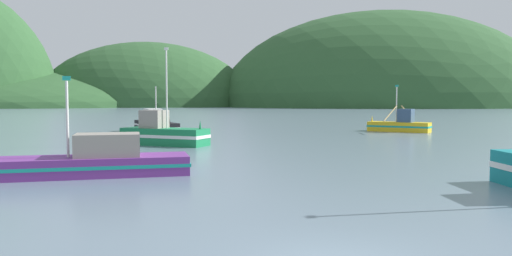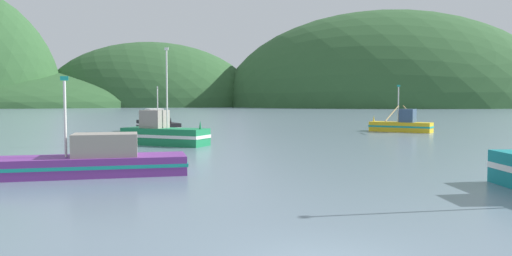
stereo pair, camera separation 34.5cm
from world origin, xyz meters
TOP-DOWN VIEW (x-y plane):
  - hill_far_right at (-127.93, 230.75)m, footprint 176.70×141.36m
  - hill_mid_right at (53.55, 227.13)m, footprint 156.04×124.83m
  - hill_far_center at (-59.78, 226.65)m, footprint 103.50×82.80m
  - fishing_boat_purple at (-10.68, 12.35)m, footprint 11.80×5.37m
  - fishing_boat_green at (-9.67, 27.93)m, footprint 7.29×4.65m
  - fishing_boat_black at (-14.00, 44.07)m, footprint 7.06×10.42m
  - fishing_boat_yellow at (13.05, 43.86)m, footprint 6.67×9.28m

SIDE VIEW (x-z plane):
  - hill_far_right at x=-127.93m, z-range -18.06..18.06m
  - hill_mid_right at x=53.55m, z-range -44.76..44.76m
  - hill_far_center at x=-59.78m, z-range -30.77..30.77m
  - fishing_boat_purple at x=-10.68m, z-range -1.70..2.96m
  - fishing_boat_black at x=-14.00m, z-range -1.76..3.23m
  - fishing_boat_yellow at x=13.05m, z-range -1.78..3.35m
  - fishing_boat_green at x=-9.67m, z-range -2.91..4.66m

